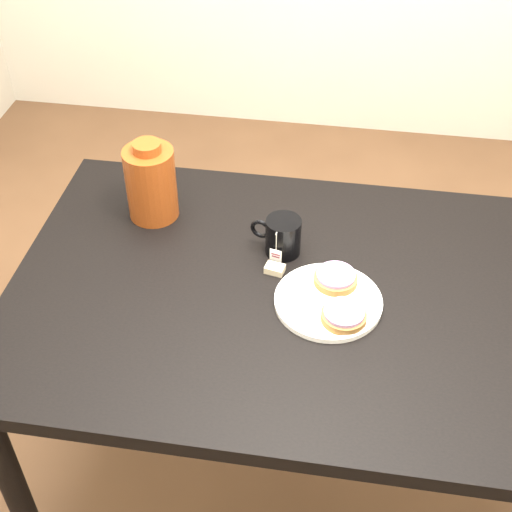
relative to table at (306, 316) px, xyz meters
name	(u,v)px	position (x,y,z in m)	size (l,w,h in m)	color
ground_plane	(296,469)	(0.00, 0.00, -0.67)	(4.00, 4.00, 0.00)	brown
table	(306,316)	(0.00, 0.00, 0.00)	(1.40, 0.90, 0.75)	black
plate	(328,301)	(0.05, -0.03, 0.09)	(0.25, 0.25, 0.02)	white
bagel_back	(336,278)	(0.06, 0.03, 0.11)	(0.11, 0.11, 0.03)	brown
bagel_front	(344,315)	(0.09, -0.09, 0.11)	(0.11, 0.11, 0.03)	brown
mug	(282,236)	(-0.08, 0.13, 0.13)	(0.14, 0.10, 0.10)	black
teabag_pouch	(275,269)	(-0.09, 0.06, 0.09)	(0.04, 0.03, 0.02)	#C6B793
bagel_package	(151,182)	(-0.43, 0.23, 0.18)	(0.15, 0.15, 0.22)	#59210B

